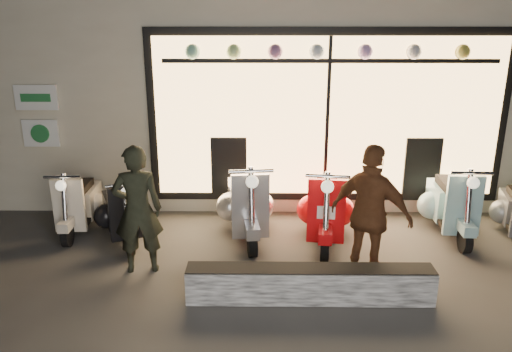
{
  "coord_description": "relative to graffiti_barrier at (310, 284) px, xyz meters",
  "views": [
    {
      "loc": [
        -0.19,
        -5.53,
        3.0
      ],
      "look_at": [
        -0.26,
        0.6,
        1.05
      ],
      "focal_mm": 35.0,
      "sensor_mm": 36.0,
      "label": 1
    }
  ],
  "objects": [
    {
      "name": "scooter_cream",
      "position": [
        -3.22,
        2.03,
        0.18
      ],
      "size": [
        0.45,
        1.33,
        0.95
      ],
      "rotation": [
        0.0,
        0.0,
        0.04
      ],
      "color": "black",
      "rests_on": "ground"
    },
    {
      "name": "ground",
      "position": [
        -0.34,
        0.65,
        -0.2
      ],
      "size": [
        40.0,
        40.0,
        0.0
      ],
      "primitive_type": "plane",
      "color": "#383533",
      "rests_on": "ground"
    },
    {
      "name": "shop_building",
      "position": [
        -0.34,
        5.63,
        1.9
      ],
      "size": [
        10.2,
        6.23,
        4.2
      ],
      "color": "beige",
      "rests_on": "ground"
    },
    {
      "name": "woman",
      "position": [
        0.72,
        0.47,
        0.63
      ],
      "size": [
        1.04,
        0.87,
        1.66
      ],
      "primitive_type": "imported",
      "rotation": [
        0.0,
        0.0,
        2.57
      ],
      "color": "brown",
      "rests_on": "ground"
    },
    {
      "name": "graffiti_barrier",
      "position": [
        0.0,
        0.0,
        0.0
      ],
      "size": [
        2.71,
        0.28,
        0.4
      ],
      "primitive_type": "cube",
      "color": "black",
      "rests_on": "ground"
    },
    {
      "name": "scooter_blue",
      "position": [
        2.22,
        1.98,
        0.23
      ],
      "size": [
        0.52,
        1.48,
        1.06
      ],
      "rotation": [
        0.0,
        0.0,
        -0.06
      ],
      "color": "black",
      "rests_on": "ground"
    },
    {
      "name": "scooter_red",
      "position": [
        0.38,
        1.74,
        0.24
      ],
      "size": [
        0.61,
        1.54,
        1.09
      ],
      "rotation": [
        0.0,
        0.0,
        -0.13
      ],
      "color": "black",
      "rests_on": "ground"
    },
    {
      "name": "man",
      "position": [
        -2.02,
        0.68,
        0.6
      ],
      "size": [
        0.64,
        0.48,
        1.6
      ],
      "primitive_type": "imported",
      "rotation": [
        0.0,
        0.0,
        3.31
      ],
      "color": "black",
      "rests_on": "ground"
    },
    {
      "name": "scooter_black",
      "position": [
        -2.55,
        1.72,
        0.18
      ],
      "size": [
        0.76,
        1.28,
        0.94
      ],
      "rotation": [
        0.0,
        0.0,
        0.42
      ],
      "color": "black",
      "rests_on": "ground"
    },
    {
      "name": "scooter_silver",
      "position": [
        -0.75,
        1.87,
        0.25
      ],
      "size": [
        0.62,
        1.57,
        1.12
      ],
      "rotation": [
        0.0,
        0.0,
        0.12
      ],
      "color": "black",
      "rests_on": "ground"
    }
  ]
}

